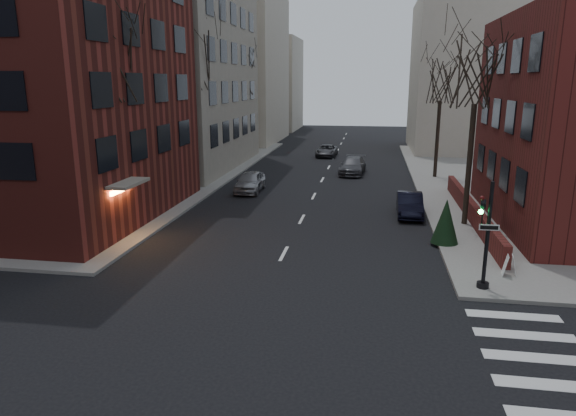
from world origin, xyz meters
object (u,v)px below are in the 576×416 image
at_px(tree_left_a, 109,62).
at_px(evergreen_shrub, 446,221).
at_px(car_lane_silver, 250,182).
at_px(tree_left_c, 243,76).
at_px(sandwich_board, 510,265).
at_px(traffic_signal, 485,242).
at_px(tree_left_b, 193,61).
at_px(streetlamp_far, 254,114).
at_px(parked_sedan, 410,205).
at_px(car_lane_far, 327,151).
at_px(streetlamp_near, 185,134).
at_px(tree_right_a, 477,72).
at_px(car_lane_gray, 353,166).
at_px(tree_right_b, 441,81).

bearing_deg(tree_left_a, evergreen_shrub, 1.29).
bearing_deg(car_lane_silver, tree_left_c, 104.38).
bearing_deg(car_lane_silver, sandwich_board, -47.09).
distance_m(traffic_signal, car_lane_silver, 20.16).
relative_size(tree_left_b, streetlamp_far, 1.72).
xyz_separation_m(streetlamp_far, car_lane_silver, (3.61, -17.25, -3.52)).
xyz_separation_m(parked_sedan, car_lane_far, (-6.83, 23.05, -0.07)).
distance_m(tree_left_b, streetlamp_near, 6.18).
distance_m(tree_right_a, streetlamp_near, 17.87).
bearing_deg(car_lane_gray, parked_sedan, -69.37).
relative_size(streetlamp_far, car_lane_silver, 1.49).
relative_size(tree_left_c, tree_right_a, 1.00).
bearing_deg(car_lane_far, parked_sedan, -72.00).
xyz_separation_m(tree_left_b, sandwich_board, (18.05, -15.59, -8.34)).
height_order(tree_right_a, streetlamp_near, tree_right_a).
distance_m(tree_left_c, sandwich_board, 35.46).
bearing_deg(evergreen_shrub, car_lane_gray, 105.19).
xyz_separation_m(parked_sedan, evergreen_shrub, (1.27, -5.42, 0.55)).
height_order(tree_left_b, car_lane_far, tree_left_b).
relative_size(traffic_signal, car_lane_far, 0.94).
relative_size(tree_left_a, streetlamp_near, 1.63).
relative_size(tree_right_b, car_lane_far, 2.15).
relative_size(car_lane_silver, sandwich_board, 5.01).
bearing_deg(tree_left_b, car_lane_silver, -16.54).
bearing_deg(tree_left_b, parked_sedan, -22.74).
height_order(traffic_signal, streetlamp_near, streetlamp_near).
height_order(tree_left_a, parked_sedan, tree_left_a).
bearing_deg(parked_sedan, tree_left_b, 157.96).
bearing_deg(tree_right_a, tree_right_b, 90.00).
distance_m(tree_left_a, streetlamp_far, 28.32).
bearing_deg(car_lane_far, car_lane_gray, -71.34).
height_order(traffic_signal, tree_left_a, tree_left_a).
height_order(tree_left_a, streetlamp_far, tree_left_a).
height_order(streetlamp_near, car_lane_silver, streetlamp_near).
bearing_deg(tree_left_b, tree_left_c, 90.00).
bearing_deg(streetlamp_near, car_lane_silver, 37.24).
bearing_deg(car_lane_far, tree_left_c, -158.98).
bearing_deg(car_lane_gray, car_lane_silver, -125.10).
xyz_separation_m(tree_left_b, evergreen_shrub, (16.10, -11.64, -7.70)).
height_order(tree_left_b, tree_right_a, tree_left_b).
xyz_separation_m(tree_left_c, parked_sedan, (14.83, -20.22, -7.37)).
distance_m(traffic_signal, evergreen_shrub, 5.45).
height_order(tree_right_b, streetlamp_far, tree_right_b).
relative_size(traffic_signal, evergreen_shrub, 1.89).
relative_size(streetlamp_near, parked_sedan, 1.56).
bearing_deg(streetlamp_near, car_lane_gray, 46.40).
bearing_deg(evergreen_shrub, streetlamp_far, 119.28).
relative_size(tree_left_b, sandwich_board, 12.85).
height_order(traffic_signal, tree_left_b, tree_left_b).
distance_m(traffic_signal, tree_right_b, 23.71).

